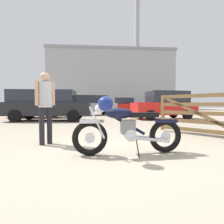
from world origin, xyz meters
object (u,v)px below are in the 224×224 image
Objects in this scene: pale_sedan_back at (88,104)px; dark_sedan_left at (37,105)px; white_estate_far at (124,105)px; timber_gate at (209,112)px; vintage_motorcycle at (126,128)px; blue_hatchback_right at (164,105)px; bystander at (45,100)px; silver_sedan_mid at (47,104)px.

dark_sedan_left is at bearing -156.24° from pale_sedan_back.
dark_sedan_left reaches higher than white_estate_far.
timber_gate is 0.54× the size of dark_sedan_left.
timber_gate is at bearing -152.74° from vintage_motorcycle.
pale_sedan_back is at bearing -86.97° from vintage_motorcycle.
blue_hatchback_right is at bearing -53.51° from pale_sedan_back.
timber_gate is at bearing 132.27° from dark_sedan_left.
vintage_motorcycle is at bearing 58.26° from blue_hatchback_right.
white_estate_far is at bearing -101.85° from vintage_motorcycle.
timber_gate is 1.31× the size of bystander.
dark_sedan_left is (-2.53, 9.04, -0.10)m from bystander.
timber_gate is 11.46m from pale_sedan_back.
blue_hatchback_right is 6.90m from pale_sedan_back.
white_estate_far is 1.10× the size of dark_sedan_left.
dark_sedan_left reaches higher than bystander.
timber_gate is 4.43m from bystander.
blue_hatchback_right is at bearing -76.62° from white_estate_far.
vintage_motorcycle is 0.53× the size of blue_hatchback_right.
bystander is at bearing -32.51° from vintage_motorcycle.
blue_hatchback_right is at bearing -119.38° from vintage_motorcycle.
silver_sedan_mid is at bearing 9.49° from timber_gate.
timber_gate is 6.23m from blue_hatchback_right.
blue_hatchback_right reaches higher than white_estate_far.
pale_sedan_back reaches higher than timber_gate.
vintage_motorcycle is at bearing -62.60° from silver_sedan_mid.
vintage_motorcycle is at bearing 116.29° from dark_sedan_left.
dark_sedan_left is at bearing -19.35° from blue_hatchback_right.
bystander is at bearing 109.48° from dark_sedan_left.
silver_sedan_mid is (-5.66, 5.93, 0.24)m from timber_gate.
white_estate_far is (3.94, 3.05, -0.10)m from pale_sedan_back.
dark_sedan_left is at bearing 120.24° from silver_sedan_mid.
timber_gate is at bearing -120.34° from bystander.
pale_sedan_back is at bearing 70.30° from silver_sedan_mid.
bystander is at bearing 45.13° from blue_hatchback_right.
blue_hatchback_right is 8.05m from white_estate_far.
timber_gate is at bearing -81.07° from pale_sedan_back.
bystander is 15.22m from white_estate_far.
white_estate_far is 9.29m from dark_sedan_left.
pale_sedan_back is 4.32m from dark_sedan_left.
silver_sedan_mid is at bearing 118.33° from dark_sedan_left.
silver_sedan_mid is at bearing -0.81° from blue_hatchback_right.
dark_sedan_left is at bearing -66.81° from vintage_motorcycle.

